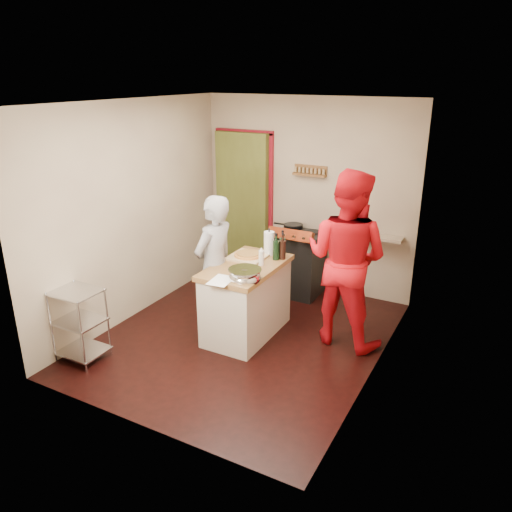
{
  "coord_description": "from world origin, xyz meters",
  "views": [
    {
      "loc": [
        2.52,
        -4.4,
        2.88
      ],
      "look_at": [
        0.16,
        0.0,
        1.03
      ],
      "focal_mm": 35.0,
      "sensor_mm": 36.0,
      "label": 1
    }
  ],
  "objects_px": {
    "stove": "(298,262)",
    "person_red": "(346,259)",
    "island": "(247,298)",
    "wire_shelving": "(79,322)",
    "person_stripe": "(214,266)"
  },
  "relations": [
    {
      "from": "stove",
      "to": "person_red",
      "type": "bearing_deg",
      "value": -44.14
    },
    {
      "from": "island",
      "to": "person_red",
      "type": "relative_size",
      "value": 0.63
    },
    {
      "from": "wire_shelving",
      "to": "island",
      "type": "relative_size",
      "value": 0.65
    },
    {
      "from": "wire_shelving",
      "to": "person_stripe",
      "type": "height_order",
      "value": "person_stripe"
    },
    {
      "from": "island",
      "to": "person_stripe",
      "type": "bearing_deg",
      "value": -163.39
    },
    {
      "from": "island",
      "to": "person_stripe",
      "type": "height_order",
      "value": "person_stripe"
    },
    {
      "from": "person_stripe",
      "to": "person_red",
      "type": "bearing_deg",
      "value": 118.14
    },
    {
      "from": "stove",
      "to": "wire_shelving",
      "type": "distance_m",
      "value": 2.94
    },
    {
      "from": "stove",
      "to": "person_red",
      "type": "distance_m",
      "value": 1.43
    },
    {
      "from": "person_red",
      "to": "stove",
      "type": "bearing_deg",
      "value": -36.13
    },
    {
      "from": "person_stripe",
      "to": "person_red",
      "type": "distance_m",
      "value": 1.47
    },
    {
      "from": "person_red",
      "to": "island",
      "type": "bearing_deg",
      "value": 29.56
    },
    {
      "from": "island",
      "to": "person_stripe",
      "type": "distance_m",
      "value": 0.52
    },
    {
      "from": "person_red",
      "to": "wire_shelving",
      "type": "bearing_deg",
      "value": 44.72
    },
    {
      "from": "person_stripe",
      "to": "person_red",
      "type": "relative_size",
      "value": 0.83
    }
  ]
}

